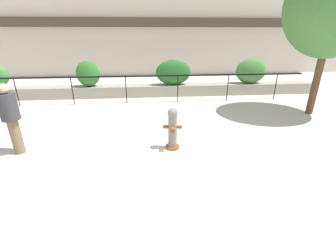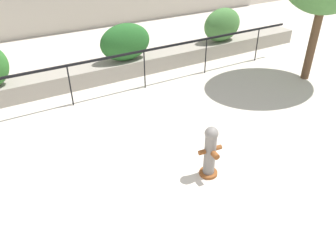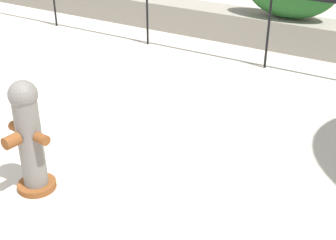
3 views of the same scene
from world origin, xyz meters
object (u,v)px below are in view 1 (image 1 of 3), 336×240
at_px(hedge_bush_3, 251,71).
at_px(hedge_bush_1, 88,74).
at_px(fire_hydrant, 173,128).
at_px(pedestrian, 10,115).
at_px(street_tree, 335,6).
at_px(hedge_bush_2, 173,72).

bearing_deg(hedge_bush_3, hedge_bush_1, 180.00).
xyz_separation_m(hedge_bush_3, fire_hydrant, (-4.26, -5.16, -0.52)).
bearing_deg(pedestrian, street_tree, 12.93).
relative_size(hedge_bush_3, fire_hydrant, 1.36).
bearing_deg(fire_hydrant, hedge_bush_3, 50.46).
distance_m(fire_hydrant, street_tree, 6.43).
bearing_deg(hedge_bush_2, pedestrian, -130.79).
height_order(hedge_bush_3, fire_hydrant, hedge_bush_3).
bearing_deg(street_tree, pedestrian, -167.07).
distance_m(hedge_bush_3, fire_hydrant, 6.71).
bearing_deg(pedestrian, hedge_bush_3, 32.18).
xyz_separation_m(hedge_bush_2, street_tree, (4.69, -2.98, 2.46)).
bearing_deg(hedge_bush_1, hedge_bush_2, 0.00).
distance_m(hedge_bush_2, street_tree, 6.08).
bearing_deg(hedge_bush_1, hedge_bush_3, 0.00).
distance_m(hedge_bush_1, hedge_bush_3, 7.47).
bearing_deg(fire_hydrant, street_tree, 22.45).
xyz_separation_m(hedge_bush_3, street_tree, (1.01, -2.98, 2.45)).
bearing_deg(hedge_bush_1, pedestrian, -96.45).
distance_m(hedge_bush_2, fire_hydrant, 5.22).
bearing_deg(hedge_bush_2, street_tree, -32.46).
distance_m(hedge_bush_1, pedestrian, 5.09).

